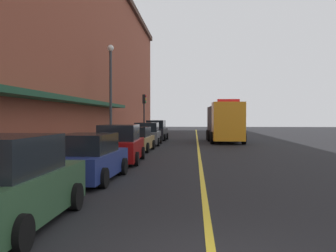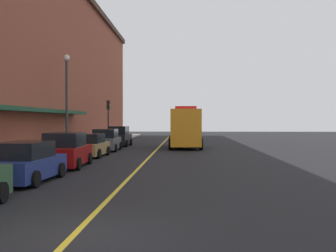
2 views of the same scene
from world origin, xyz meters
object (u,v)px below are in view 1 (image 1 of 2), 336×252
(parked_car_2, at_px, (120,145))
(parked_car_4, at_px, (147,134))
(parking_meter_2, at_px, (17,157))
(traffic_light_near, at_px, (144,107))
(parked_car_3, at_px, (137,140))
(street_lamp_left, at_px, (111,85))
(parking_meter_1, at_px, (103,138))
(parked_car_0, at_px, (5,185))
(parked_car_5, at_px, (156,131))
(parked_car_1, at_px, (89,159))
(utility_truck, at_px, (224,122))

(parked_car_2, relative_size, parked_car_4, 1.09)
(parking_meter_2, xyz_separation_m, traffic_light_near, (0.06, 27.35, 2.10))
(parked_car_3, height_order, parking_meter_2, parked_car_3)
(street_lamp_left, bearing_deg, parking_meter_1, -82.81)
(parked_car_2, bearing_deg, traffic_light_near, 1.98)
(street_lamp_left, bearing_deg, parking_meter_2, -87.72)
(parked_car_2, xyz_separation_m, parked_car_4, (-0.11, 11.64, -0.03))
(street_lamp_left, bearing_deg, parked_car_0, -83.99)
(parked_car_2, relative_size, parked_car_5, 1.10)
(parked_car_3, relative_size, traffic_light_near, 1.00)
(parked_car_0, height_order, parked_car_4, parked_car_0)
(traffic_light_near, bearing_deg, parking_meter_2, -90.13)
(parked_car_4, relative_size, parking_meter_2, 3.20)
(parking_meter_1, bearing_deg, parking_meter_2, -90.00)
(parked_car_3, bearing_deg, parking_meter_1, 161.46)
(parking_meter_1, bearing_deg, parked_car_5, 84.40)
(parking_meter_1, relative_size, parking_meter_2, 1.00)
(parked_car_0, xyz_separation_m, parked_car_1, (0.09, 5.67, -0.09))
(parked_car_5, bearing_deg, parked_car_0, -178.67)
(parking_meter_2, bearing_deg, utility_truck, 71.77)
(parked_car_0, relative_size, parked_car_3, 1.09)
(parked_car_3, relative_size, utility_truck, 0.53)
(parked_car_1, bearing_deg, parking_meter_1, 12.46)
(parked_car_4, xyz_separation_m, parking_meter_2, (-1.35, -19.38, 0.23))
(parked_car_3, relative_size, parking_meter_1, 3.22)
(parked_car_2, xyz_separation_m, utility_truck, (6.25, 15.67, 0.88))
(parked_car_3, bearing_deg, utility_truck, -31.75)
(parked_car_1, xyz_separation_m, utility_truck, (6.29, 21.02, 0.97))
(parked_car_1, relative_size, parked_car_2, 0.97)
(parked_car_2, bearing_deg, parked_car_3, -1.01)
(street_lamp_left, height_order, traffic_light_near, street_lamp_left)
(utility_truck, bearing_deg, parked_car_5, -109.03)
(parked_car_2, bearing_deg, parked_car_4, -1.54)
(parked_car_0, relative_size, parked_car_2, 1.00)
(parked_car_2, relative_size, parking_meter_2, 3.50)
(parked_car_1, relative_size, utility_truck, 0.56)
(parked_car_1, xyz_separation_m, parked_car_2, (0.04, 5.35, 0.09))
(parked_car_3, height_order, parked_car_4, parked_car_4)
(parked_car_3, height_order, street_lamp_left, street_lamp_left)
(utility_truck, distance_m, parking_meter_1, 15.23)
(parked_car_3, height_order, parking_meter_1, parked_car_3)
(parked_car_0, relative_size, parked_car_5, 1.10)
(parked_car_2, distance_m, parked_car_5, 17.63)
(parked_car_0, bearing_deg, street_lamp_left, 5.75)
(parked_car_5, xyz_separation_m, utility_truck, (6.24, -1.96, 0.85))
(traffic_light_near, bearing_deg, parked_car_5, -54.36)
(parked_car_5, bearing_deg, parking_meter_2, 178.29)
(parked_car_1, bearing_deg, street_lamp_left, 11.34)
(parked_car_1, distance_m, traffic_light_near, 25.11)
(parked_car_1, xyz_separation_m, parking_meter_2, (-1.42, -2.39, 0.29))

